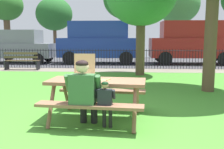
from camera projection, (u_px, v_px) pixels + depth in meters
name	position (u px, v px, depth m)	size (l,w,h in m)	color
ground	(103.00, 97.00, 6.66)	(28.00, 12.30, 0.02)	#488D2F
cobblestone_walkway	(114.00, 70.00, 12.04)	(28.00, 1.40, 0.01)	gray
street_asphalt	(118.00, 62.00, 16.16)	(28.00, 6.93, 0.01)	#424247
picnic_table_foreground	(97.00, 89.00, 4.74)	(1.92, 1.63, 0.79)	#8C5F46
pizza_box_open	(83.00, 73.00, 4.84)	(0.44, 0.47, 0.47)	tan
pizza_slice_on_table	(104.00, 79.00, 4.72)	(0.26, 0.21, 0.02)	#F9D55E
adult_at_table	(84.00, 91.00, 4.26)	(0.63, 0.61, 1.19)	black
child_at_table	(106.00, 101.00, 4.20)	(0.34, 0.33, 0.85)	black
iron_fence_streetside	(115.00, 59.00, 12.66)	(18.98, 0.03, 0.98)	black
park_bench_left	(22.00, 61.00, 12.12)	(1.62, 0.53, 0.85)	brown
parked_car_far_left	(22.00, 46.00, 15.39)	(3.94, 1.92, 1.98)	slate
parked_car_left	(99.00, 41.00, 15.05)	(4.72, 2.11, 2.46)	navy
parked_car_center	(191.00, 41.00, 14.71)	(4.73, 2.12, 2.46)	maroon
far_tree_left	(6.00, 6.00, 21.10)	(2.82, 2.82, 5.46)	brown
far_tree_midleft	(54.00, 14.00, 20.94)	(2.99, 2.99, 4.78)	brown
far_tree_midright	(178.00, 5.00, 20.21)	(3.43, 3.43, 5.70)	brown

